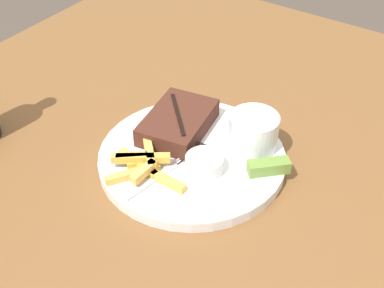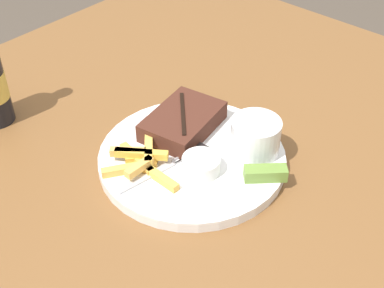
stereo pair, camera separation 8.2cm
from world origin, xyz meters
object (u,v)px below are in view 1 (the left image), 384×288
pickle_spear (269,167)px  steak_portion (178,122)px  dipping_sauce_cup (204,163)px  knife_utensil (179,140)px  coleslaw_cup (254,130)px  dinner_plate (192,158)px  fork_utensil (156,177)px

pickle_spear → steak_portion: bearing=87.5°
steak_portion → dipping_sauce_cup: 0.11m
steak_portion → dipping_sauce_cup: steak_portion is taller
dipping_sauce_cup → knife_utensil: 0.08m
coleslaw_cup → knife_utensil: (-0.06, 0.10, -0.03)m
pickle_spear → knife_utensil: pickle_spear is taller
dinner_plate → dipping_sauce_cup: size_ratio=5.10×
knife_utensil → coleslaw_cup: bearing=-153.2°
coleslaw_cup → dipping_sauce_cup: (-0.09, 0.03, -0.02)m
pickle_spear → dipping_sauce_cup: bearing=121.9°
knife_utensil → steak_portion: bearing=-53.3°
dinner_plate → knife_utensil: bearing=67.5°
fork_utensil → knife_utensil: size_ratio=0.81×
dinner_plate → dipping_sauce_cup: (-0.02, -0.04, 0.02)m
coleslaw_cup → dipping_sauce_cup: bearing=160.7°
dinner_plate → knife_utensil: size_ratio=1.78×
coleslaw_cup → dipping_sauce_cup: 0.10m
coleslaw_cup → dipping_sauce_cup: coleslaw_cup is taller
knife_utensil → dipping_sauce_cup: bearing=152.2°
steak_portion → dipping_sauce_cup: bearing=-123.1°
dinner_plate → steak_portion: steak_portion is taller
pickle_spear → knife_utensil: 0.15m
coleslaw_cup → pickle_spear: 0.07m
dipping_sauce_cup → fork_utensil: size_ratio=0.43×
dipping_sauce_cup → dinner_plate: bearing=60.2°
steak_portion → fork_utensil: 0.12m
steak_portion → knife_utensil: steak_portion is taller
steak_portion → pickle_spear: 0.17m
dinner_plate → fork_utensil: bearing=170.5°
coleslaw_cup → knife_utensil: 0.12m
dinner_plate → pickle_spear: size_ratio=4.84×
pickle_spear → fork_utensil: (-0.11, 0.13, -0.01)m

